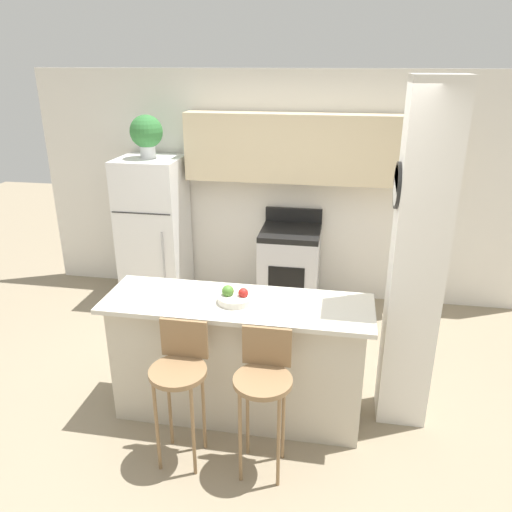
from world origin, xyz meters
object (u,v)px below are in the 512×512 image
object	(u,v)px
refrigerator	(154,230)
fruit_bowl	(235,297)
bar_stool_right	(264,381)
stove_range	(290,268)
bar_stool_left	(180,372)
potted_plant_on_fridge	(146,133)

from	to	relation	value
refrigerator	fruit_bowl	distance (m)	2.37
bar_stool_right	fruit_bowl	size ratio (longest dim) A/B	3.94
stove_range	refrigerator	bearing A→B (deg)	-179.29
refrigerator	fruit_bowl	xyz separation A→B (m)	(1.37, -1.93, 0.20)
refrigerator	bar_stool_right	xyz separation A→B (m)	(1.66, -2.43, -0.13)
stove_range	bar_stool_left	world-z (taller)	stove_range
refrigerator	stove_range	size ratio (longest dim) A/B	1.53
potted_plant_on_fridge	bar_stool_right	bearing A→B (deg)	-55.63
stove_range	bar_stool_left	size ratio (longest dim) A/B	1.05
refrigerator	stove_range	xyz separation A→B (m)	(1.56, 0.02, -0.36)
stove_range	bar_stool_right	bearing A→B (deg)	-87.60
bar_stool_left	fruit_bowl	distance (m)	0.66
potted_plant_on_fridge	bar_stool_left	bearing A→B (deg)	-65.71
stove_range	bar_stool_right	world-z (taller)	stove_range
fruit_bowl	bar_stool_left	bearing A→B (deg)	-118.02
bar_stool_left	bar_stool_right	distance (m)	0.57
stove_range	fruit_bowl	world-z (taller)	fruit_bowl
refrigerator	bar_stool_right	distance (m)	2.95
stove_range	fruit_bowl	distance (m)	2.03
refrigerator	bar_stool_right	bearing A→B (deg)	-55.63
stove_range	bar_stool_left	bearing A→B (deg)	-100.71
stove_range	potted_plant_on_fridge	world-z (taller)	potted_plant_on_fridge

